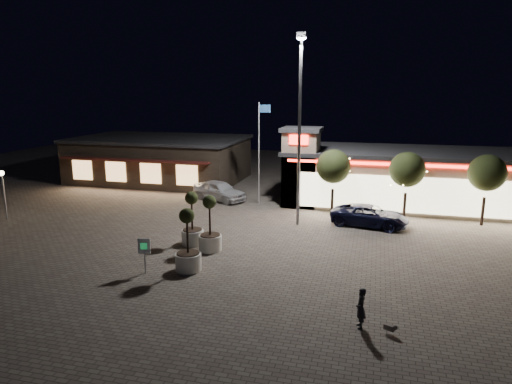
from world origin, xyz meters
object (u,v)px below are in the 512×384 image
(pickup_truck, at_px, (369,216))
(pedestrian, at_px, (361,308))
(valet_sign, at_px, (144,249))
(planter_mid, at_px, (188,251))
(planter_left, at_px, (192,228))
(white_sedan, at_px, (219,190))

(pickup_truck, height_order, pedestrian, pedestrian)
(pickup_truck, relative_size, valet_sign, 2.77)
(planter_mid, bearing_deg, planter_left, 109.50)
(white_sedan, distance_m, pedestrian, 21.77)
(planter_mid, bearing_deg, white_sedan, 103.40)
(pickup_truck, bearing_deg, pedestrian, -170.83)
(pedestrian, relative_size, valet_sign, 0.87)
(white_sedan, relative_size, planter_left, 1.52)
(planter_left, bearing_deg, white_sedan, 101.19)
(pickup_truck, relative_size, white_sedan, 1.05)
(white_sedan, bearing_deg, pedestrian, -121.15)
(pickup_truck, xyz_separation_m, white_sedan, (-12.10, 4.26, 0.12))
(planter_left, height_order, planter_mid, planter_mid)
(valet_sign, bearing_deg, planter_mid, 26.99)
(planter_left, relative_size, valet_sign, 1.74)
(white_sedan, xyz_separation_m, pedestrian, (12.07, -18.12, -0.02))
(pedestrian, relative_size, planter_left, 0.50)
(valet_sign, bearing_deg, white_sedan, 95.77)
(white_sedan, xyz_separation_m, planter_mid, (3.45, -14.49, 0.18))
(planter_left, xyz_separation_m, valet_sign, (-0.56, -4.71, 0.29))
(pickup_truck, xyz_separation_m, pedestrian, (-0.03, -13.85, 0.10))
(pedestrian, relative_size, planter_mid, 0.49)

